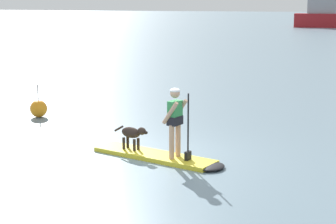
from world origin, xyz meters
name	(u,v)px	position (x,y,z in m)	size (l,w,h in m)	color
ground_plane	(154,158)	(0.00, 0.00, 0.00)	(400.00, 400.00, 0.00)	slate
paddleboard	(162,157)	(0.22, -0.06, 0.05)	(3.42, 1.56, 0.10)	yellow
person_paddler	(176,118)	(0.58, -0.16, 1.02)	(0.66, 0.56, 1.60)	tan
dog	(132,134)	(-0.61, 0.16, 0.49)	(0.98, 0.37, 0.58)	#2D231E
moored_boat_port	(325,15)	(-0.44, 70.67, 1.70)	(8.94, 3.85, 5.19)	maroon
marker_buoy	(39,109)	(-5.05, 3.10, 0.27)	(0.54, 0.54, 1.04)	orange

